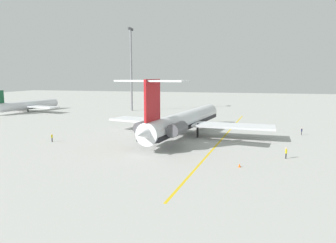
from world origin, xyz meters
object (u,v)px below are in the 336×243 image
at_px(ground_crew_near_tail, 286,152).
at_px(safety_cone_nose, 239,165).
at_px(ground_crew_near_nose, 52,137).
at_px(light_mast, 131,67).
at_px(airliner_mid_left, 29,105).
at_px(ground_crew_portside, 302,130).
at_px(main_jetliner, 184,121).

distance_m(ground_crew_near_tail, safety_cone_nose, 9.75).
relative_size(ground_crew_near_nose, light_mast, 0.05).
xyz_separation_m(safety_cone_nose, light_mast, (66.27, 41.77, 16.19)).
bearing_deg(safety_cone_nose, ground_crew_near_tail, -46.48).
xyz_separation_m(ground_crew_near_tail, safety_cone_nose, (-6.69, 7.04, -0.87)).
distance_m(airliner_mid_left, safety_cone_nose, 94.10).
relative_size(ground_crew_portside, safety_cone_nose, 3.01).
xyz_separation_m(airliner_mid_left, ground_crew_portside, (-24.86, -89.82, -1.38)).
relative_size(ground_crew_near_tail, light_mast, 0.06).
relative_size(main_jetliner, airliner_mid_left, 1.56).
distance_m(main_jetliner, ground_crew_portside, 26.56).
distance_m(airliner_mid_left, ground_crew_near_tail, 96.50).
bearing_deg(light_mast, ground_crew_near_tail, -140.67).
bearing_deg(airliner_mid_left, ground_crew_portside, -93.72).
relative_size(airliner_mid_left, ground_crew_portside, 16.61).
distance_m(ground_crew_near_tail, ground_crew_portside, 22.99).
bearing_deg(ground_crew_near_nose, ground_crew_near_tail, -168.21).
distance_m(ground_crew_portside, safety_cone_nose, 31.64).
height_order(airliner_mid_left, safety_cone_nose, airliner_mid_left).
distance_m(main_jetliner, airliner_mid_left, 72.42).
bearing_deg(ground_crew_near_nose, airliner_mid_left, -33.77).
relative_size(ground_crew_near_nose, ground_crew_near_tail, 0.91).
bearing_deg(safety_cone_nose, airliner_mid_left, 55.09).
distance_m(airliner_mid_left, ground_crew_near_nose, 60.48).
bearing_deg(ground_crew_portside, safety_cone_nose, 85.49).
height_order(ground_crew_near_nose, light_mast, light_mast).
bearing_deg(ground_crew_near_nose, light_mast, -70.67).
xyz_separation_m(ground_crew_portside, light_mast, (37.29, 54.45, 15.41)).
height_order(ground_crew_near_tail, safety_cone_nose, ground_crew_near_tail).
bearing_deg(airliner_mid_left, safety_cone_nose, -113.16).
height_order(safety_cone_nose, light_mast, light_mast).
relative_size(main_jetliner, ground_crew_near_tail, 23.69).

